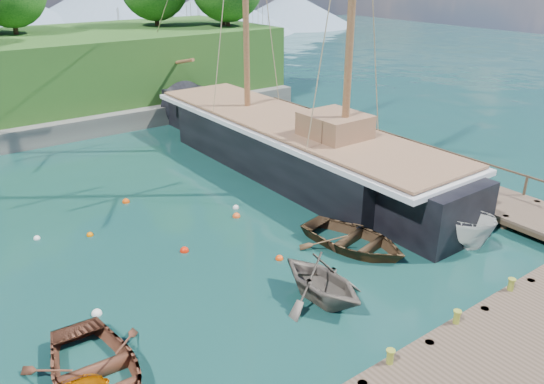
{
  "coord_description": "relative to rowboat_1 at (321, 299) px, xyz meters",
  "views": [
    {
      "loc": [
        -10.53,
        -12.48,
        10.78
      ],
      "look_at": [
        1.58,
        3.86,
        2.0
      ],
      "focal_mm": 35.0,
      "sensor_mm": 36.0,
      "label": 1
    }
  ],
  "objects": [
    {
      "name": "mooring_buoy_3",
      "position": [
        1.72,
        8.08,
        0.0
      ],
      "size": [
        0.3,
        0.3,
        0.3
      ],
      "primitive_type": "sphere",
      "color": "silver",
      "rests_on": "ground"
    },
    {
      "name": "cabin_boat_white",
      "position": [
        7.06,
        0.37,
        0.0
      ],
      "size": [
        1.94,
        4.87,
        1.87
      ],
      "primitive_type": "imported",
      "rotation": [
        0.0,
        0.0,
        0.02
      ],
      "color": "silver",
      "rests_on": "ground"
    },
    {
      "name": "dock_near",
      "position": [
        1.94,
        -5.45,
        0.43
      ],
      "size": [
        20.0,
        3.2,
        1.1
      ],
      "color": "#48392B",
      "rests_on": "ground"
    },
    {
      "name": "mooring_buoy_7",
      "position": [
        0.51,
        3.04,
        0.0
      ],
      "size": [
        0.32,
        0.32,
        0.32
      ],
      "primitive_type": "sphere",
      "color": "#FB480D",
      "rests_on": "ground"
    },
    {
      "name": "schooner",
      "position": [
        7.09,
        10.65,
        1.21
      ],
      "size": [
        5.43,
        29.27,
        21.81
      ],
      "rotation": [
        0.0,
        0.0,
        -0.0
      ],
      "color": "black",
      "rests_on": "ground"
    },
    {
      "name": "mooring_buoy_6",
      "position": [
        -6.78,
        10.53,
        0.0
      ],
      "size": [
        0.28,
        0.28,
        0.28
      ],
      "primitive_type": "sphere",
      "color": "white",
      "rests_on": "ground"
    },
    {
      "name": "mooring_buoy_0",
      "position": [
        -6.58,
        3.81,
        0.0
      ],
      "size": [
        0.35,
        0.35,
        0.35
      ],
      "primitive_type": "sphere",
      "color": "white",
      "rests_on": "ground"
    },
    {
      "name": "rowboat_2",
      "position": [
        3.53,
        1.97,
        0.0
      ],
      "size": [
        4.22,
        5.25,
        0.96
      ],
      "primitive_type": "imported",
      "rotation": [
        0.0,
        0.0,
        0.21
      ],
      "color": "#4F3821",
      "rests_on": "ground"
    },
    {
      "name": "bollard_1",
      "position": [
        -1.06,
        -4.05,
        0.0
      ],
      "size": [
        0.26,
        0.26,
        0.45
      ],
      "primitive_type": "cylinder",
      "color": "olive",
      "rests_on": "ground"
    },
    {
      "name": "bollard_2",
      "position": [
        1.94,
        -4.05,
        0.0
      ],
      "size": [
        0.26,
        0.26,
        0.45
      ],
      "primitive_type": "cylinder",
      "color": "olive",
      "rests_on": "ground"
    },
    {
      "name": "ground",
      "position": [
        -0.06,
        1.05,
        0.0
      ],
      "size": [
        160.0,
        160.0,
        0.0
      ],
      "primitive_type": "plane",
      "color": "#123B31",
      "rests_on": "ground"
    },
    {
      "name": "mooring_buoy_1",
      "position": [
        -2.22,
        5.84,
        0.0
      ],
      "size": [
        0.37,
        0.37,
        0.37
      ],
      "primitive_type": "sphere",
      "color": "red",
      "rests_on": "ground"
    },
    {
      "name": "mooring_buoy_4",
      "position": [
        -4.85,
        9.49,
        0.0
      ],
      "size": [
        0.29,
        0.29,
        0.29
      ],
      "primitive_type": "sphere",
      "color": "orange",
      "rests_on": "ground"
    },
    {
      "name": "dock_east",
      "position": [
        11.44,
        8.05,
        0.43
      ],
      "size": [
        3.2,
        24.0,
        1.1
      ],
      "color": "#48392B",
      "rests_on": "ground"
    },
    {
      "name": "bollard_3",
      "position": [
        4.94,
        -4.05,
        0.0
      ],
      "size": [
        0.26,
        0.26,
        0.45
      ],
      "primitive_type": "cylinder",
      "color": "olive",
      "rests_on": "ground"
    },
    {
      "name": "mooring_buoy_2",
      "position": [
        1.23,
        7.27,
        0.0
      ],
      "size": [
        0.36,
        0.36,
        0.36
      ],
      "primitive_type": "sphere",
      "color": "#EA531B",
      "rests_on": "ground"
    },
    {
      "name": "rowboat_1",
      "position": [
        0.0,
        0.0,
        0.0
      ],
      "size": [
        3.26,
        3.73,
        1.89
      ],
      "primitive_type": "imported",
      "rotation": [
        0.0,
        0.0,
        0.05
      ],
      "color": "#6B6056",
      "rests_on": "ground"
    },
    {
      "name": "mooring_buoy_5",
      "position": [
        -2.25,
        11.87,
        0.0
      ],
      "size": [
        0.36,
        0.36,
        0.36
      ],
      "primitive_type": "sphere",
      "color": "#DB4607",
      "rests_on": "ground"
    }
  ]
}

